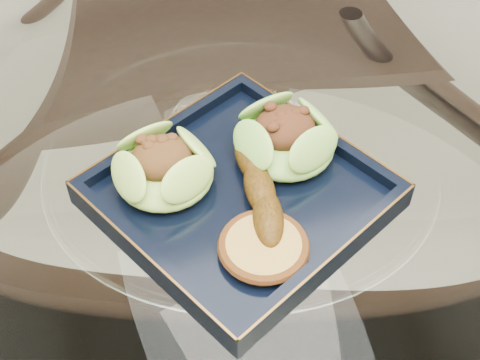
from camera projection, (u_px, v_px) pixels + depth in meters
name	position (u px, v px, depth m)	size (l,w,h in m)	color
dining_table	(241.00, 272.00, 0.89)	(1.13, 1.13, 0.77)	white
dining_chair	(224.00, 35.00, 1.30)	(0.50, 0.50, 1.00)	black
navy_plate	(240.00, 198.00, 0.74)	(0.27, 0.27, 0.02)	black
lettuce_wrap_left	(164.00, 170.00, 0.73)	(0.11, 0.11, 0.04)	#6EA931
lettuce_wrap_right	(285.00, 140.00, 0.76)	(0.11, 0.11, 0.04)	#589D2D
roasted_plantain	(260.00, 189.00, 0.72)	(0.15, 0.03, 0.03)	#5E3A09
crumb_patty	(264.00, 248.00, 0.68)	(0.08, 0.08, 0.02)	gold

